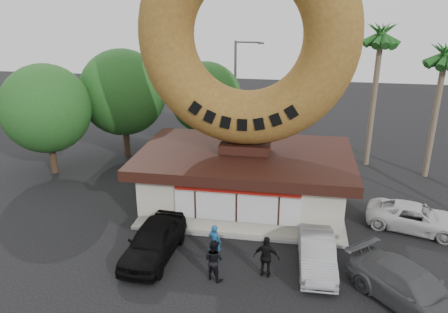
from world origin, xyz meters
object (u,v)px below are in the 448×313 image
(car_black, at_px, (154,241))
(car_grey, at_px, (411,289))
(car_silver, at_px, (317,253))
(street_lamp, at_px, (237,90))
(giant_donut, at_px, (247,36))
(car_white, at_px, (416,218))
(person_left, at_px, (215,242))
(donut_shop, at_px, (245,179))
(person_center, at_px, (214,260))
(person_right, at_px, (266,257))

(car_black, height_order, car_grey, car_black)
(car_silver, bearing_deg, street_lamp, 108.36)
(giant_donut, bearing_deg, car_white, -5.52)
(person_left, relative_size, car_silver, 0.40)
(car_black, xyz_separation_m, car_white, (12.10, 4.52, -0.15))
(giant_donut, bearing_deg, car_black, -122.29)
(donut_shop, relative_size, car_black, 2.39)
(car_black, bearing_deg, street_lamp, 87.97)
(street_lamp, relative_size, person_center, 4.46)
(giant_donut, relative_size, person_right, 5.86)
(person_center, height_order, car_silver, person_center)
(car_white, bearing_deg, person_left, 129.95)
(person_center, bearing_deg, giant_donut, -69.35)
(person_right, height_order, car_grey, person_right)
(car_black, bearing_deg, donut_shop, 61.30)
(street_lamp, distance_m, car_silver, 16.46)
(car_grey, bearing_deg, street_lamp, 76.40)
(person_center, height_order, person_right, person_right)
(person_left, height_order, person_center, person_center)
(person_center, bearing_deg, car_silver, -135.77)
(person_left, bearing_deg, person_right, 174.81)
(donut_shop, bearing_deg, giant_donut, 90.00)
(donut_shop, xyz_separation_m, car_white, (8.71, -0.83, -1.12))
(street_lamp, height_order, car_white, street_lamp)
(street_lamp, bearing_deg, person_left, -85.52)
(person_left, distance_m, car_white, 10.30)
(person_right, distance_m, car_silver, 2.33)
(giant_donut, distance_m, person_right, 10.35)
(giant_donut, height_order, car_black, giant_donut)
(person_left, xyz_separation_m, car_black, (-2.71, -0.29, -0.04))
(person_right, xyz_separation_m, car_white, (7.03, 5.15, -0.27))
(giant_donut, xyz_separation_m, car_silver, (3.77, -5.00, -8.51))
(car_silver, bearing_deg, donut_shop, 124.89)
(street_lamp, xyz_separation_m, car_black, (-1.53, -15.36, -3.68))
(person_left, bearing_deg, car_black, 22.06)
(person_center, height_order, car_black, person_center)
(car_grey, bearing_deg, car_white, 34.08)
(street_lamp, distance_m, person_right, 16.76)
(giant_donut, height_order, car_silver, giant_donut)
(donut_shop, distance_m, car_silver, 6.34)
(giant_donut, bearing_deg, person_left, -97.58)
(car_black, height_order, car_white, car_black)
(car_white, bearing_deg, person_center, 137.44)
(giant_donut, distance_m, car_silver, 10.56)
(giant_donut, distance_m, car_black, 10.53)
(person_left, height_order, car_grey, person_left)
(donut_shop, distance_m, car_grey, 10.00)
(car_white, bearing_deg, car_grey, -178.55)
(street_lamp, distance_m, car_grey, 19.52)
(giant_donut, distance_m, car_white, 12.23)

